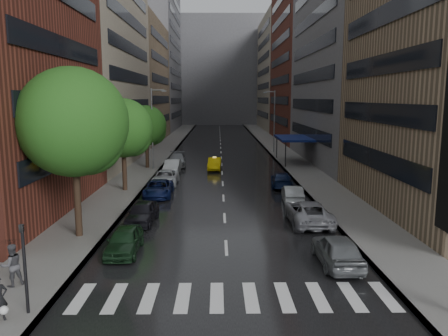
% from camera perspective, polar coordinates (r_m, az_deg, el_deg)
% --- Properties ---
extents(ground, '(220.00, 220.00, 0.00)m').
position_cam_1_polar(ground, '(20.61, 0.51, -14.11)').
color(ground, gray).
rests_on(ground, ground).
extents(road, '(14.00, 140.00, 0.01)m').
position_cam_1_polar(road, '(69.40, -0.42, 2.47)').
color(road, black).
rests_on(road, ground).
extents(sidewalk_left, '(4.00, 140.00, 0.15)m').
position_cam_1_polar(sidewalk_left, '(69.92, -7.83, 2.49)').
color(sidewalk_left, gray).
rests_on(sidewalk_left, ground).
extents(sidewalk_right, '(4.00, 140.00, 0.15)m').
position_cam_1_polar(sidewalk_right, '(70.03, 6.97, 2.52)').
color(sidewalk_right, gray).
rests_on(sidewalk_right, ground).
extents(crosswalk, '(13.15, 2.80, 0.01)m').
position_cam_1_polar(crosswalk, '(18.79, 1.29, -16.49)').
color(crosswalk, silver).
rests_on(crosswalk, ground).
extents(buildings_left, '(8.00, 108.00, 38.00)m').
position_cam_1_polar(buildings_left, '(79.45, -11.74, 14.69)').
color(buildings_left, maroon).
rests_on(buildings_left, ground).
extents(buildings_right, '(8.05, 109.10, 36.00)m').
position_cam_1_polar(buildings_right, '(77.49, 11.04, 14.14)').
color(buildings_right, '#937A5B').
rests_on(buildings_right, ground).
extents(building_far, '(40.00, 14.00, 32.00)m').
position_cam_1_polar(building_far, '(137.14, -0.62, 12.50)').
color(building_far, slate).
rests_on(building_far, ground).
extents(tree_near, '(6.20, 6.20, 9.88)m').
position_cam_1_polar(tree_near, '(26.12, -19.10, 5.65)').
color(tree_near, '#382619').
rests_on(tree_near, ground).
extents(tree_mid, '(5.09, 5.09, 8.11)m').
position_cam_1_polar(tree_mid, '(38.54, -13.07, 5.09)').
color(tree_mid, '#382619').
rests_on(tree_mid, ground).
extents(tree_far, '(4.57, 4.57, 7.28)m').
position_cam_1_polar(tree_far, '(50.64, -10.11, 5.47)').
color(tree_far, '#382619').
rests_on(tree_far, ground).
extents(taxi, '(1.61, 4.21, 1.37)m').
position_cam_1_polar(taxi, '(49.61, -1.24, 0.55)').
color(taxi, yellow).
rests_on(taxi, ground).
extents(parked_cars_left, '(2.43, 34.44, 1.54)m').
position_cam_1_polar(parked_cars_left, '(40.20, -7.87, -1.54)').
color(parked_cars_left, black).
rests_on(parked_cars_left, ground).
extents(parked_cars_right, '(2.63, 23.62, 1.55)m').
position_cam_1_polar(parked_cars_right, '(30.73, 10.23, -4.92)').
color(parked_cars_right, slate).
rests_on(parked_cars_right, ground).
extents(ped_black_umbrella, '(1.14, 1.13, 2.09)m').
position_cam_1_polar(ped_black_umbrella, '(21.04, -26.03, -10.57)').
color(ped_black_umbrella, '#505055').
rests_on(ped_black_umbrella, sidewalk_left).
extents(traffic_light, '(0.18, 0.15, 3.45)m').
position_cam_1_polar(traffic_light, '(18.02, -24.62, -10.88)').
color(traffic_light, black).
rests_on(traffic_light, sidewalk_left).
extents(street_lamp_left, '(1.74, 0.22, 9.00)m').
position_cam_1_polar(street_lamp_left, '(49.57, -9.28, 5.32)').
color(street_lamp_left, gray).
rests_on(street_lamp_left, sidewalk_left).
extents(street_lamp_right, '(1.74, 0.22, 9.00)m').
position_cam_1_polar(street_lamp_right, '(64.52, 6.51, 6.26)').
color(street_lamp_right, gray).
rests_on(street_lamp_right, sidewalk_right).
extents(awning, '(4.00, 8.00, 3.12)m').
position_cam_1_polar(awning, '(54.97, 9.10, 3.86)').
color(awning, navy).
rests_on(awning, sidewalk_right).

